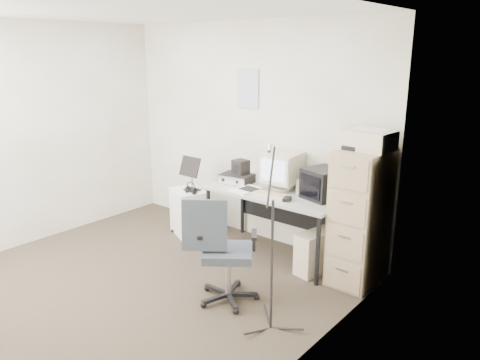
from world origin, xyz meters
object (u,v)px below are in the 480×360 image
Objects in this scene: filing_cabinet at (360,218)px; office_chair at (228,251)px; side_cart at (189,212)px; desk at (275,224)px.

office_chair is at bearing -124.19° from filing_cabinet.
filing_cabinet is at bearing 29.17° from side_cart.
side_cart is (-1.19, -0.13, -0.09)m from desk.
desk is 1.07m from office_chair.
desk is 1.57× the size of office_chair.
filing_cabinet is 0.87× the size of desk.
filing_cabinet reaches higher than office_chair.
filing_cabinet is at bearing 18.51° from office_chair.
desk is 1.20m from side_cart.
side_cart is (-2.14, -0.16, -0.38)m from filing_cabinet.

